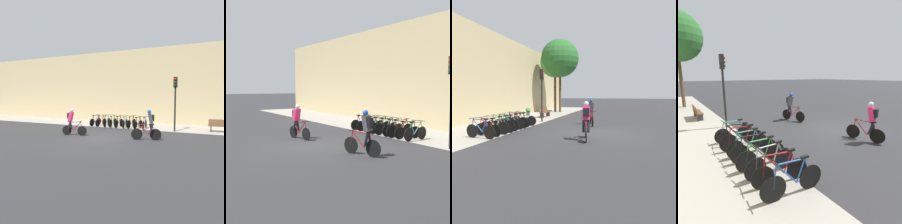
# 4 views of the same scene
# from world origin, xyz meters

# --- Properties ---
(ground) EXTENTS (200.00, 200.00, 0.00)m
(ground) POSITION_xyz_m (0.00, 0.00, 0.00)
(ground) COLOR #2B2B2D
(kerb_strip) EXTENTS (44.00, 4.50, 0.01)m
(kerb_strip) POSITION_xyz_m (0.00, 6.75, 0.00)
(kerb_strip) COLOR gray
(kerb_strip) RESTS_ON ground
(building_facade) EXTENTS (44.00, 0.60, 7.10)m
(building_facade) POSITION_xyz_m (0.00, 9.30, 3.55)
(building_facade) COLOR tan
(building_facade) RESTS_ON ground
(cyclist_pink) EXTENTS (1.66, 0.57, 1.76)m
(cyclist_pink) POSITION_xyz_m (-1.92, 0.32, 0.95)
(cyclist_pink) COLOR black
(cyclist_pink) RESTS_ON ground
(cyclist_grey) EXTENTS (1.67, 0.65, 1.77)m
(cyclist_grey) POSITION_xyz_m (3.10, 0.92, 0.95)
(cyclist_grey) COLOR black
(cyclist_grey) RESTS_ON ground
(parked_bike_0) EXTENTS (0.46, 1.67, 0.96)m
(parked_bike_0) POSITION_xyz_m (-2.85, 5.11, 0.39)
(parked_bike_0) COLOR black
(parked_bike_0) RESTS_ON ground
(parked_bike_1) EXTENTS (0.46, 1.60, 0.94)m
(parked_bike_1) POSITION_xyz_m (-2.30, 5.11, 0.38)
(parked_bike_1) COLOR black
(parked_bike_1) RESTS_ON ground
(parked_bike_2) EXTENTS (0.46, 1.65, 0.97)m
(parked_bike_2) POSITION_xyz_m (-1.74, 5.11, 0.40)
(parked_bike_2) COLOR black
(parked_bike_2) RESTS_ON ground
(parked_bike_3) EXTENTS (0.46, 1.72, 0.97)m
(parked_bike_3) POSITION_xyz_m (-1.19, 5.11, 0.40)
(parked_bike_3) COLOR black
(parked_bike_3) RESTS_ON ground
(parked_bike_4) EXTENTS (0.46, 1.66, 0.96)m
(parked_bike_4) POSITION_xyz_m (-0.64, 5.11, 0.39)
(parked_bike_4) COLOR black
(parked_bike_4) RESTS_ON ground
(parked_bike_5) EXTENTS (0.46, 1.64, 0.96)m
(parked_bike_5) POSITION_xyz_m (-0.09, 5.11, 0.39)
(parked_bike_5) COLOR black
(parked_bike_5) RESTS_ON ground
(parked_bike_6) EXTENTS (0.46, 1.75, 0.98)m
(parked_bike_6) POSITION_xyz_m (0.46, 5.11, 0.41)
(parked_bike_6) COLOR black
(parked_bike_6) RESTS_ON ground
(parked_bike_7) EXTENTS (0.46, 1.57, 0.94)m
(parked_bike_7) POSITION_xyz_m (1.02, 5.11, 0.38)
(parked_bike_7) COLOR black
(parked_bike_7) RESTS_ON ground
(parked_bike_8) EXTENTS (0.46, 1.67, 0.96)m
(parked_bike_8) POSITION_xyz_m (1.57, 5.11, 0.40)
(parked_bike_8) COLOR black
(parked_bike_8) RESTS_ON ground
(traffic_light_pole) EXTENTS (0.26, 0.30, 3.93)m
(traffic_light_pole) POSITION_xyz_m (3.91, 4.78, 2.70)
(traffic_light_pole) COLOR black
(traffic_light_pole) RESTS_ON ground
(bench) EXTENTS (1.88, 0.44, 0.89)m
(bench) POSITION_xyz_m (7.06, 5.82, 0.48)
(bench) COLOR brown
(bench) RESTS_ON ground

